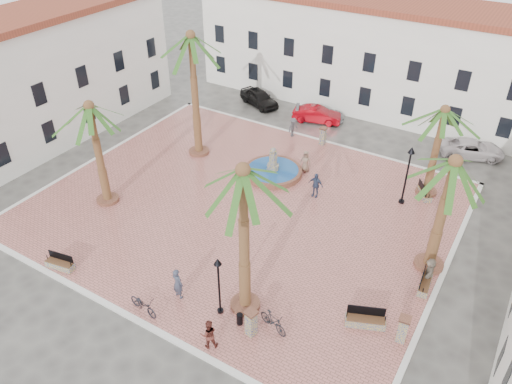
% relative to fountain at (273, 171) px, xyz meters
% --- Properties ---
extents(ground, '(120.00, 120.00, 0.00)m').
position_rel_fountain_xyz_m(ground, '(0.27, -4.43, -0.45)').
color(ground, '#56544F').
rests_on(ground, ground).
extents(plaza, '(26.00, 22.00, 0.15)m').
position_rel_fountain_xyz_m(plaza, '(0.27, -4.43, -0.37)').
color(plaza, '#B96960').
rests_on(plaza, ground).
extents(kerb_n, '(26.30, 0.30, 0.16)m').
position_rel_fountain_xyz_m(kerb_n, '(0.27, 6.57, -0.37)').
color(kerb_n, silver).
rests_on(kerb_n, ground).
extents(kerb_s, '(26.30, 0.30, 0.16)m').
position_rel_fountain_xyz_m(kerb_s, '(0.27, -15.43, -0.37)').
color(kerb_s, silver).
rests_on(kerb_s, ground).
extents(kerb_e, '(0.30, 22.30, 0.16)m').
position_rel_fountain_xyz_m(kerb_e, '(13.27, -4.43, -0.37)').
color(kerb_e, silver).
rests_on(kerb_e, ground).
extents(kerb_w, '(0.30, 22.30, 0.16)m').
position_rel_fountain_xyz_m(kerb_w, '(-12.73, -4.43, -0.37)').
color(kerb_w, silver).
rests_on(kerb_w, ground).
extents(building_north, '(30.40, 7.40, 9.50)m').
position_rel_fountain_xyz_m(building_north, '(0.27, 15.56, 4.32)').
color(building_north, white).
rests_on(building_north, ground).
extents(building_west, '(6.40, 24.40, 10.00)m').
position_rel_fountain_xyz_m(building_west, '(-18.73, -4.43, 4.57)').
color(building_west, white).
rests_on(building_west, ground).
extents(fountain, '(4.23, 4.23, 2.18)m').
position_rel_fountain_xyz_m(fountain, '(0.00, 0.00, 0.00)').
color(fountain, brown).
rests_on(fountain, plaza).
extents(palm_nw, '(5.10, 5.10, 9.51)m').
position_rel_fountain_xyz_m(palm_nw, '(-6.47, -0.27, 7.94)').
color(palm_nw, brown).
rests_on(palm_nw, plaza).
extents(palm_sw, '(4.81, 4.81, 7.27)m').
position_rel_fountain_xyz_m(palm_sw, '(-7.81, -8.68, 5.85)').
color(palm_sw, brown).
rests_on(palm_sw, plaza).
extents(palm_s, '(5.04, 5.04, 8.62)m').
position_rel_fountain_xyz_m(palm_s, '(5.12, -11.82, 7.10)').
color(palm_s, brown).
rests_on(palm_s, plaza).
extents(palm_e, '(5.33, 5.33, 7.26)m').
position_rel_fountain_xyz_m(palm_e, '(12.37, -3.84, 5.74)').
color(palm_e, brown).
rests_on(palm_e, plaza).
extents(palm_ne, '(4.59, 4.59, 6.55)m').
position_rel_fountain_xyz_m(palm_ne, '(10.21, 3.41, 5.19)').
color(palm_ne, brown).
rests_on(palm_ne, plaza).
extents(bench_s, '(1.78, 0.82, 0.91)m').
position_rel_fountain_xyz_m(bench_s, '(-5.32, -14.82, -0.04)').
color(bench_s, gray).
rests_on(bench_s, plaza).
extents(bench_se, '(2.05, 1.31, 1.04)m').
position_rel_fountain_xyz_m(bench_se, '(10.86, -9.79, -0.00)').
color(bench_se, gray).
rests_on(bench_se, plaza).
extents(bench_e, '(0.69, 1.78, 0.91)m').
position_rel_fountain_xyz_m(bench_e, '(12.65, -5.69, -0.04)').
color(bench_e, gray).
rests_on(bench_e, plaza).
extents(bench_ne, '(1.37, 1.72, 0.90)m').
position_rel_fountain_xyz_m(bench_ne, '(10.19, 2.94, -0.04)').
color(bench_ne, gray).
rests_on(bench_ne, plaza).
extents(lamppost_s, '(0.39, 0.39, 3.62)m').
position_rel_fountain_xyz_m(lamppost_s, '(4.25, -12.81, 2.15)').
color(lamppost_s, black).
rests_on(lamppost_s, plaza).
extents(lamppost_e, '(0.46, 0.46, 4.24)m').
position_rel_fountain_xyz_m(lamppost_e, '(9.12, 1.40, 2.57)').
color(lamppost_e, black).
rests_on(lamppost_e, plaza).
extents(bollard_se, '(0.66, 0.66, 1.54)m').
position_rel_fountain_xyz_m(bollard_se, '(6.33, -13.20, 0.50)').
color(bollard_se, gray).
rests_on(bollard_se, plaza).
extents(bollard_n, '(0.53, 0.53, 1.47)m').
position_rel_fountain_xyz_m(bollard_n, '(1.16, 5.97, 0.46)').
color(bollard_n, gray).
rests_on(bollard_n, plaza).
extents(bollard_e, '(0.61, 0.61, 1.54)m').
position_rel_fountain_xyz_m(bollard_e, '(12.67, -9.79, 0.50)').
color(bollard_e, gray).
rests_on(bollard_e, plaza).
extents(litter_bin, '(0.33, 0.33, 0.63)m').
position_rel_fountain_xyz_m(litter_bin, '(5.51, -12.95, 0.02)').
color(litter_bin, black).
rests_on(litter_bin, plaza).
extents(cyclist_a, '(0.75, 0.56, 1.89)m').
position_rel_fountain_xyz_m(cyclist_a, '(1.77, -13.07, 0.65)').
color(cyclist_a, '#363B4D').
rests_on(cyclist_a, plaza).
extents(bicycle_a, '(1.98, 0.93, 1.00)m').
position_rel_fountain_xyz_m(bicycle_a, '(0.92, -14.83, 0.20)').
color(bicycle_a, black).
rests_on(bicycle_a, plaza).
extents(cyclist_b, '(1.01, 0.99, 1.65)m').
position_rel_fountain_xyz_m(cyclist_b, '(5.02, -14.83, 0.53)').
color(cyclist_b, '#58251F').
rests_on(cyclist_b, plaza).
extents(bicycle_b, '(1.85, 1.01, 1.07)m').
position_rel_fountain_xyz_m(bicycle_b, '(7.10, -12.39, 0.24)').
color(bicycle_b, black).
rests_on(bicycle_b, plaza).
extents(pedestrian_fountain_a, '(0.90, 0.69, 1.65)m').
position_rel_fountain_xyz_m(pedestrian_fountain_a, '(1.83, 1.58, 0.53)').
color(pedestrian_fountain_a, '#816350').
rests_on(pedestrian_fountain_a, plaza).
extents(pedestrian_fountain_b, '(1.04, 0.44, 1.78)m').
position_rel_fountain_xyz_m(pedestrian_fountain_b, '(3.83, -0.93, 0.59)').
color(pedestrian_fountain_b, '#354262').
rests_on(pedestrian_fountain_b, plaza).
extents(pedestrian_north, '(0.81, 1.14, 1.60)m').
position_rel_fountain_xyz_m(pedestrian_north, '(-1.52, 5.97, 0.50)').
color(pedestrian_north, '#434246').
rests_on(pedestrian_north, plaza).
extents(pedestrian_east, '(0.78, 1.57, 1.62)m').
position_rel_fountain_xyz_m(pedestrian_east, '(12.67, -5.18, 0.51)').
color(pedestrian_east, gray).
rests_on(pedestrian_east, plaza).
extents(car_black, '(4.73, 3.36, 1.50)m').
position_rel_fountain_xyz_m(car_black, '(-7.19, 9.99, 0.30)').
color(car_black, black).
rests_on(car_black, ground).
extents(car_red, '(4.41, 2.50, 1.37)m').
position_rel_fountain_xyz_m(car_red, '(-1.11, 9.64, 0.24)').
color(car_red, '#97030D').
rests_on(car_red, ground).
extents(car_silver, '(4.57, 3.27, 1.23)m').
position_rel_fountain_xyz_m(car_silver, '(-1.06, 10.14, 0.17)').
color(car_silver, '#A7A8B0').
rests_on(car_silver, ground).
extents(car_white, '(5.24, 3.81, 1.32)m').
position_rel_fountain_xyz_m(car_white, '(11.71, 10.43, 0.22)').
color(car_white, silver).
rests_on(car_white, ground).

